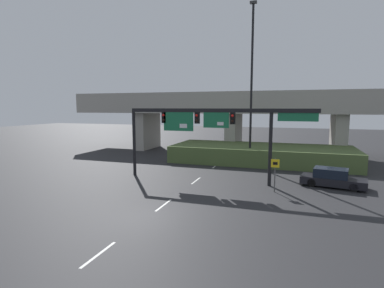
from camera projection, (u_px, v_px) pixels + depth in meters
The scene contains 8 objects.
ground_plane at pixel (149, 216), 17.19m from camera, with size 160.00×160.00×0.00m, color #262628.
lane_markings at pixel (207, 172), 28.69m from camera, with size 0.14×36.27×0.01m.
signal_gantry at pixel (209, 122), 24.85m from camera, with size 15.75×0.44×6.13m.
speed_limit_sign at pixel (275, 170), 21.91m from camera, with size 0.60×0.11×2.51m.
highway_light_pole_near at pixel (252, 82), 31.40m from camera, with size 0.70×0.36×16.95m.
overpass_bridge at pixel (234, 111), 40.66m from camera, with size 46.06×7.22×8.20m.
grass_embankment at pixel (261, 154), 34.03m from camera, with size 19.90×7.69×1.86m.
parked_sedan_near_right at pixel (332, 178), 23.52m from camera, with size 4.98×2.69×1.46m.
Camera 1 is at (7.63, -14.89, 6.24)m, focal length 28.00 mm.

